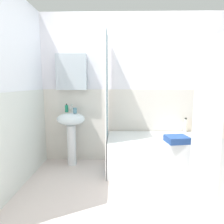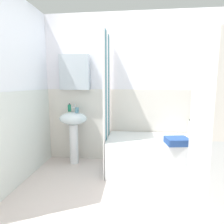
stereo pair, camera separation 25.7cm
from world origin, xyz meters
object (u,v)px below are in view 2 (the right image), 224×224
object	(u,v)px
toothbrush_cup	(77,110)
body_wash_bottle	(190,127)
bathtub	(162,155)
sink	(73,126)
towel_folded	(177,141)
soap_dispenser	(69,108)
lotion_bottle	(207,130)
shampoo_bottle	(199,128)

from	to	relation	value
toothbrush_cup	body_wash_bottle	world-z (taller)	toothbrush_cup
bathtub	body_wash_bottle	xyz separation A→B (m)	(0.45, 0.31, 0.37)
sink	toothbrush_cup	world-z (taller)	toothbrush_cup
bathtub	towel_folded	distance (m)	0.42
soap_dispenser	towel_folded	xyz separation A→B (m)	(1.61, -0.50, -0.35)
lotion_bottle	toothbrush_cup	bearing A→B (deg)	-176.38
bathtub	sink	bearing A→B (deg)	172.88
sink	towel_folded	world-z (taller)	sink
lotion_bottle	towel_folded	size ratio (longest dim) A/B	0.59
shampoo_bottle	bathtub	bearing A→B (deg)	-154.35
toothbrush_cup	bathtub	size ratio (longest dim) A/B	0.05
lotion_bottle	towel_folded	xyz separation A→B (m)	(-0.55, -0.52, -0.04)
soap_dispenser	lotion_bottle	xyz separation A→B (m)	(2.16, 0.02, -0.31)
toothbrush_cup	towel_folded	world-z (taller)	toothbrush_cup
bathtub	toothbrush_cup	bearing A→B (deg)	173.97
sink	bathtub	bearing A→B (deg)	-7.12
bathtub	soap_dispenser	bearing A→B (deg)	170.47
toothbrush_cup	shampoo_bottle	distance (m)	1.92
shampoo_bottle	sink	bearing A→B (deg)	-176.86
sink	soap_dispenser	bearing A→B (deg)	137.76
shampoo_bottle	body_wash_bottle	bearing A→B (deg)	166.72
soap_dispenser	bathtub	size ratio (longest dim) A/B	0.09
toothbrush_cup	towel_folded	distance (m)	1.54
bathtub	body_wash_bottle	world-z (taller)	body_wash_bottle
shampoo_bottle	towel_folded	xyz separation A→B (m)	(-0.44, -0.53, -0.06)
lotion_bottle	shampoo_bottle	xyz separation A→B (m)	(-0.11, 0.02, 0.03)
shampoo_bottle	towel_folded	world-z (taller)	shampoo_bottle
towel_folded	toothbrush_cup	bearing A→B (deg)	164.88
towel_folded	sink	bearing A→B (deg)	164.38
sink	body_wash_bottle	world-z (taller)	sink
bathtub	body_wash_bottle	size ratio (longest dim) A/B	6.76
toothbrush_cup	lotion_bottle	bearing A→B (deg)	3.62
soap_dispenser	bathtub	world-z (taller)	soap_dispenser
lotion_bottle	towel_folded	bearing A→B (deg)	-136.68
sink	toothbrush_cup	bearing A→B (deg)	-24.69
toothbrush_cup	shampoo_bottle	size ratio (longest dim) A/B	0.37
bathtub	body_wash_bottle	distance (m)	0.66
toothbrush_cup	shampoo_bottle	xyz separation A→B (m)	(1.89, 0.14, -0.27)
soap_dispenser	sink	bearing A→B (deg)	-42.24
body_wash_bottle	toothbrush_cup	bearing A→B (deg)	-174.36
soap_dispenser	towel_folded	bearing A→B (deg)	-17.27
soap_dispenser	shampoo_bottle	xyz separation A→B (m)	(2.05, 0.03, -0.29)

